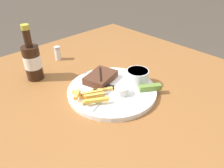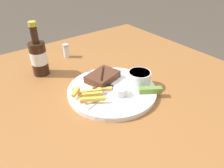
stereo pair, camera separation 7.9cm
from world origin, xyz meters
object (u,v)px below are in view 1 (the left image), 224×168
(beer_bottle, at_px, (32,61))
(pickle_spear, at_px, (150,87))
(dinner_plate, at_px, (112,91))
(steak_portion, at_px, (101,77))
(salt_shaker, at_px, (58,53))
(fork_utensil, at_px, (100,101))
(dipping_sauce_cup, at_px, (121,90))
(coleslaw_cup, at_px, (138,75))
(knife_utensil, at_px, (102,85))

(beer_bottle, bearing_deg, pickle_spear, -57.97)
(dinner_plate, height_order, steak_portion, steak_portion)
(steak_portion, xyz_separation_m, salt_shaker, (-0.00, 0.31, 0.00))
(beer_bottle, relative_size, salt_shaker, 3.43)
(dinner_plate, xyz_separation_m, steak_portion, (0.01, 0.07, 0.02))
(steak_portion, relative_size, salt_shaker, 2.19)
(fork_utensil, relative_size, salt_shaker, 2.01)
(dipping_sauce_cup, bearing_deg, beer_bottle, 114.06)
(coleslaw_cup, relative_size, knife_utensil, 0.53)
(steak_portion, bearing_deg, pickle_spear, -63.61)
(dipping_sauce_cup, distance_m, knife_utensil, 0.09)
(fork_utensil, distance_m, salt_shaker, 0.42)
(coleslaw_cup, xyz_separation_m, salt_shaker, (-0.10, 0.41, -0.01))
(salt_shaker, bearing_deg, dipping_sauce_cup, -91.11)
(steak_portion, relative_size, dipping_sauce_cup, 2.90)
(dinner_plate, relative_size, pickle_spear, 4.05)
(pickle_spear, bearing_deg, fork_utensil, 157.59)
(pickle_spear, bearing_deg, knife_utensil, 126.38)
(steak_portion, distance_m, dipping_sauce_cup, 0.12)
(coleslaw_cup, bearing_deg, fork_utensil, 179.64)
(steak_portion, height_order, fork_utensil, steak_portion)
(dinner_plate, height_order, dipping_sauce_cup, dipping_sauce_cup)
(fork_utensil, height_order, beer_bottle, beer_bottle)
(dinner_plate, relative_size, salt_shaker, 5.02)
(dinner_plate, bearing_deg, beer_bottle, 117.51)
(fork_utensil, xyz_separation_m, beer_bottle, (-0.07, 0.32, 0.06))
(dinner_plate, distance_m, pickle_spear, 0.14)
(coleslaw_cup, xyz_separation_m, pickle_spear, (-0.01, -0.07, -0.02))
(knife_utensil, bearing_deg, coleslaw_cup, -143.89)
(steak_portion, bearing_deg, coleslaw_cup, -45.85)
(coleslaw_cup, xyz_separation_m, dipping_sauce_cup, (-0.11, -0.02, -0.01))
(dipping_sauce_cup, bearing_deg, dinner_plate, 88.81)
(fork_utensil, bearing_deg, dipping_sauce_cup, -31.75)
(dinner_plate, xyz_separation_m, fork_utensil, (-0.08, -0.03, 0.01))
(steak_portion, height_order, coleslaw_cup, coleslaw_cup)
(fork_utensil, xyz_separation_m, knife_utensil, (0.07, 0.07, 0.00))
(dipping_sauce_cup, xyz_separation_m, salt_shaker, (0.01, 0.42, -0.00))
(salt_shaker, bearing_deg, fork_utensil, -102.42)
(pickle_spear, height_order, beer_bottle, beer_bottle)
(knife_utensil, xyz_separation_m, beer_bottle, (-0.14, 0.25, 0.06))
(dipping_sauce_cup, relative_size, beer_bottle, 0.22)
(pickle_spear, distance_m, salt_shaker, 0.49)
(dinner_plate, bearing_deg, steak_portion, 83.41)
(pickle_spear, distance_m, fork_utensil, 0.19)
(steak_portion, relative_size, fork_utensil, 1.09)
(beer_bottle, height_order, salt_shaker, beer_bottle)
(fork_utensil, relative_size, knife_utensil, 0.82)
(steak_portion, bearing_deg, dinner_plate, -96.59)
(fork_utensil, xyz_separation_m, salt_shaker, (0.09, 0.41, 0.01))
(pickle_spear, relative_size, salt_shaker, 1.24)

